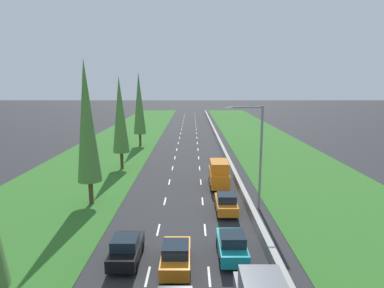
% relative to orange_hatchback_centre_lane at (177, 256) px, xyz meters
% --- Properties ---
extents(ground_plane, '(300.00, 300.00, 0.00)m').
position_rel_orange_hatchback_centre_lane_xyz_m(ground_plane, '(0.17, 44.25, -0.84)').
color(ground_plane, '#28282B').
rests_on(ground_plane, ground).
extents(grass_verge_left, '(14.00, 140.00, 0.04)m').
position_rel_orange_hatchback_centre_lane_xyz_m(grass_verge_left, '(-12.48, 44.25, -0.82)').
color(grass_verge_left, '#2D6623').
rests_on(grass_verge_left, ground).
extents(grass_verge_right, '(14.00, 140.00, 0.04)m').
position_rel_orange_hatchback_centre_lane_xyz_m(grass_verge_right, '(14.52, 44.25, -0.82)').
color(grass_verge_right, '#2D6623').
rests_on(grass_verge_right, ground).
extents(median_barrier, '(0.44, 120.00, 0.85)m').
position_rel_orange_hatchback_centre_lane_xyz_m(median_barrier, '(5.87, 44.25, -0.41)').
color(median_barrier, '#9E9B93').
rests_on(median_barrier, ground).
extents(lane_markings, '(3.64, 116.00, 0.01)m').
position_rel_orange_hatchback_centre_lane_xyz_m(lane_markings, '(0.17, 44.25, -0.83)').
color(lane_markings, white).
rests_on(lane_markings, ground).
extents(orange_hatchback_centre_lane, '(1.74, 3.90, 1.72)m').
position_rel_orange_hatchback_centre_lane_xyz_m(orange_hatchback_centre_lane, '(0.00, 0.00, 0.00)').
color(orange_hatchback_centre_lane, orange).
rests_on(orange_hatchback_centre_lane, ground).
extents(teal_hatchback_right_lane, '(1.74, 3.90, 1.72)m').
position_rel_orange_hatchback_centre_lane_xyz_m(teal_hatchback_right_lane, '(3.43, 1.28, 0.00)').
color(teal_hatchback_right_lane, teal).
rests_on(teal_hatchback_right_lane, ground).
extents(black_hatchback_left_lane, '(1.74, 3.90, 1.72)m').
position_rel_orange_hatchback_centre_lane_xyz_m(black_hatchback_left_lane, '(-3.08, 0.83, 0.00)').
color(black_hatchback_left_lane, black).
rests_on(black_hatchback_left_lane, ground).
extents(orange_hatchback_right_lane, '(1.74, 3.90, 1.72)m').
position_rel_orange_hatchback_centre_lane_xyz_m(orange_hatchback_right_lane, '(3.83, 8.55, 0.00)').
color(orange_hatchback_right_lane, orange).
rests_on(orange_hatchback_right_lane, ground).
extents(orange_van_right_lane, '(1.96, 4.90, 2.82)m').
position_rel_orange_hatchback_centre_lane_xyz_m(orange_van_right_lane, '(3.78, 15.65, 0.56)').
color(orange_van_right_lane, orange).
rests_on(orange_van_right_lane, ground).
extents(poplar_tree_second, '(2.12, 2.12, 12.91)m').
position_rel_orange_hatchback_centre_lane_xyz_m(poplar_tree_second, '(-8.18, 10.54, 6.67)').
color(poplar_tree_second, '#4C3823').
rests_on(poplar_tree_second, ground).
extents(poplar_tree_third, '(2.09, 2.09, 11.65)m').
position_rel_orange_hatchback_centre_lane_xyz_m(poplar_tree_third, '(-8.02, 22.98, 6.04)').
color(poplar_tree_third, '#4C3823').
rests_on(poplar_tree_third, ground).
extents(poplar_tree_fourth, '(2.12, 2.12, 12.65)m').
position_rel_orange_hatchback_centre_lane_xyz_m(poplar_tree_fourth, '(-8.08, 38.40, 6.54)').
color(poplar_tree_fourth, '#4C3823').
rests_on(poplar_tree_fourth, ground).
extents(street_light_mast, '(3.20, 0.28, 9.00)m').
position_rel_orange_hatchback_centre_lane_xyz_m(street_light_mast, '(6.43, 9.35, 4.40)').
color(street_light_mast, gray).
rests_on(street_light_mast, ground).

